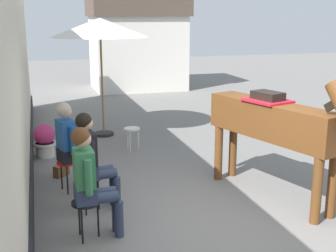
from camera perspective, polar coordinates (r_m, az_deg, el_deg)
The scene contains 11 objects.
ground_plane at distance 8.56m, azimuth -0.88°, elevation -3.84°, with size 40.00×40.00×0.00m, color slate.
pub_facade_wall at distance 6.44m, azimuth -19.48°, elevation 3.50°, with size 0.34×14.00×3.40m.
distant_cottage at distance 16.43m, azimuth -3.99°, elevation 11.10°, with size 3.40×2.60×3.50m.
seated_visitor_near at distance 5.32m, azimuth -10.00°, elevation -6.52°, with size 0.61×0.49×1.39m.
seated_visitor_middle at distance 6.07m, azimuth -9.82°, elevation -3.91°, with size 0.61×0.49×1.39m.
seated_visitor_far at distance 6.84m, azimuth -12.38°, elevation -2.00°, with size 0.61×0.48×1.39m.
saddled_horse_center at distance 6.45m, azimuth 14.03°, elevation 0.45°, with size 1.15×2.90×2.06m.
flower_planter_farthest at distance 8.72m, azimuth -15.58°, elevation -1.74°, with size 0.43×0.43×0.64m.
cafe_parasol at distance 9.78m, azimuth -8.72°, elevation 12.32°, with size 2.10×2.10×2.58m.
spare_stool_white at distance 8.83m, azimuth -4.67°, elevation -0.62°, with size 0.32×0.32×0.46m.
satchel_bag at distance 7.68m, azimuth -13.55°, elevation -5.57°, with size 0.28×0.12×0.20m, color brown.
Camera 1 is at (-2.20, -4.84, 2.62)m, focal length 47.40 mm.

